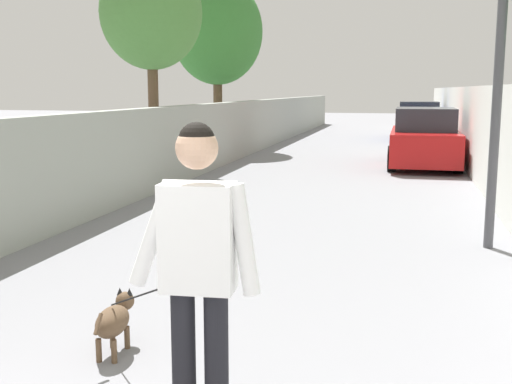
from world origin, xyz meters
The scene contains 10 objects.
ground_plane centered at (14.00, 0.00, 0.00)m, with size 80.00×80.00×0.00m, color gray.
wall_left centered at (12.00, 3.25, 0.83)m, with size 48.00×0.30×1.66m, color #999E93.
fence_right centered at (12.00, -3.25, 1.05)m, with size 48.00×0.30×2.09m, color silver.
tree_left_near centered at (13.00, 4.39, 3.80)m, with size 2.43×2.43×5.18m.
tree_left_far centered at (19.00, 4.57, 3.88)m, with size 3.01×3.01×5.64m.
lamp_post centered at (6.98, -2.70, 2.90)m, with size 0.36×0.36×4.22m.
person_skateboarder centered at (1.65, -0.58, 1.12)m, with size 0.25×0.71×1.77m.
dog centered at (2.83, 0.51, 0.27)m, with size 1.51×1.22×1.06m.
car_near centered at (15.73, -2.10, 0.71)m, with size 4.15×1.80×1.54m.
car_far centered at (24.95, -2.10, 0.72)m, with size 4.31×1.80×1.54m.
Camera 1 is at (-1.35, -1.61, 2.01)m, focal length 43.94 mm.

